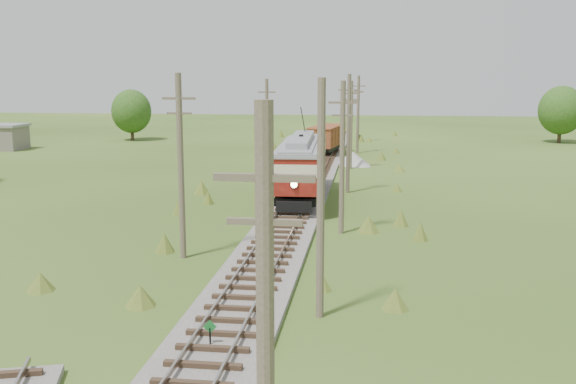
# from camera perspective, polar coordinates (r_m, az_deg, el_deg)

# --- Properties ---
(ground) EXTENTS (260.00, 260.00, 0.00)m
(ground) POSITION_cam_1_polar(r_m,az_deg,el_deg) (20.34, -7.41, -15.60)
(ground) COLOR #284514
(ground) RESTS_ON ground
(railbed_main) EXTENTS (3.60, 96.00, 0.57)m
(railbed_main) POSITION_cam_1_polar(r_m,az_deg,el_deg) (52.61, 1.94, 0.81)
(railbed_main) COLOR #605B54
(railbed_main) RESTS_ON ground
(switch_marker) EXTENTS (0.45, 0.06, 1.08)m
(switch_marker) POSITION_cam_1_polar(r_m,az_deg,el_deg) (21.45, -6.95, -12.32)
(switch_marker) COLOR black
(switch_marker) RESTS_ON ground
(streetcar) EXTENTS (3.71, 13.60, 6.18)m
(streetcar) POSITION_cam_1_polar(r_m,az_deg,el_deg) (45.58, 1.17, 2.69)
(streetcar) COLOR black
(streetcar) RESTS_ON ground
(gondola) EXTENTS (3.96, 8.67, 2.77)m
(gondola) POSITION_cam_1_polar(r_m,az_deg,el_deg) (72.43, 3.46, 4.89)
(gondola) COLOR black
(gondola) RESTS_ON ground
(gravel_pile) EXTENTS (3.69, 3.92, 1.34)m
(gravel_pile) POSITION_cam_1_polar(r_m,az_deg,el_deg) (64.92, 5.86, 2.96)
(gravel_pile) COLOR gray
(gravel_pile) RESTS_ON ground
(utility_pole_r_0) EXTENTS (1.60, 0.30, 8.50)m
(utility_pole_r_0) POSITION_cam_1_polar(r_m,az_deg,el_deg) (10.78, -2.01, -14.28)
(utility_pole_r_0) COLOR brown
(utility_pole_r_0) RESTS_ON ground
(utility_pole_r_1) EXTENTS (0.30, 0.30, 8.80)m
(utility_pole_r_1) POSITION_cam_1_polar(r_m,az_deg,el_deg) (23.17, 2.93, -0.81)
(utility_pole_r_1) COLOR brown
(utility_pole_r_1) RESTS_ON ground
(utility_pole_r_2) EXTENTS (1.60, 0.30, 8.60)m
(utility_pole_r_2) POSITION_cam_1_polar(r_m,az_deg,el_deg) (35.98, 4.84, 3.18)
(utility_pole_r_2) COLOR brown
(utility_pole_r_2) RESTS_ON ground
(utility_pole_r_3) EXTENTS (1.60, 0.30, 9.00)m
(utility_pole_r_3) POSITION_cam_1_polar(r_m,az_deg,el_deg) (48.88, 5.40, 5.29)
(utility_pole_r_3) COLOR brown
(utility_pole_r_3) RESTS_ON ground
(utility_pole_r_4) EXTENTS (1.60, 0.30, 8.40)m
(utility_pole_r_4) POSITION_cam_1_polar(r_m,az_deg,el_deg) (61.86, 5.62, 6.04)
(utility_pole_r_4) COLOR brown
(utility_pole_r_4) RESTS_ON ground
(utility_pole_r_5) EXTENTS (1.60, 0.30, 8.90)m
(utility_pole_r_5) POSITION_cam_1_polar(r_m,az_deg,el_deg) (74.81, 6.24, 6.95)
(utility_pole_r_5) COLOR brown
(utility_pole_r_5) RESTS_ON ground
(utility_pole_r_6) EXTENTS (1.60, 0.30, 8.70)m
(utility_pole_r_6) POSITION_cam_1_polar(r_m,az_deg,el_deg) (87.79, 6.28, 7.37)
(utility_pole_r_6) COLOR brown
(utility_pole_r_6) RESTS_ON ground
(utility_pole_l_a) EXTENTS (1.60, 0.30, 9.00)m
(utility_pole_l_a) POSITION_cam_1_polar(r_m,az_deg,el_deg) (31.29, -9.52, 2.39)
(utility_pole_l_a) COLOR brown
(utility_pole_l_a) RESTS_ON ground
(utility_pole_l_b) EXTENTS (1.60, 0.30, 8.60)m
(utility_pole_l_b) POSITION_cam_1_polar(r_m,az_deg,el_deg) (58.58, -1.89, 5.95)
(utility_pole_l_b) COLOR brown
(utility_pole_l_b) RESTS_ON ground
(tree_mid_a) EXTENTS (5.46, 5.46, 7.03)m
(tree_mid_a) POSITION_cam_1_polar(r_m,az_deg,el_deg) (91.86, -13.75, 6.99)
(tree_mid_a) COLOR #38281C
(tree_mid_a) RESTS_ON ground
(tree_mid_b) EXTENTS (5.88, 5.88, 7.57)m
(tree_mid_b) POSITION_cam_1_polar(r_m,az_deg,el_deg) (93.25, 23.12, 6.70)
(tree_mid_b) COLOR #38281C
(tree_mid_b) RESTS_ON ground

